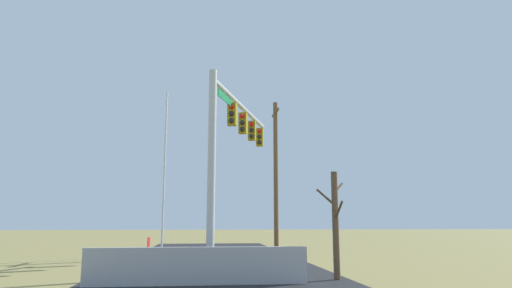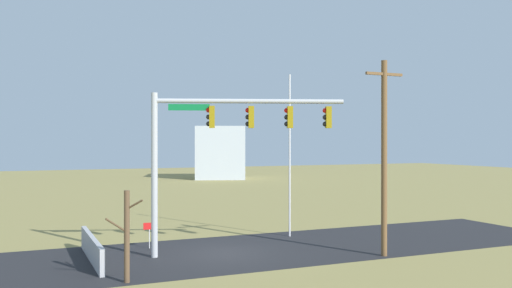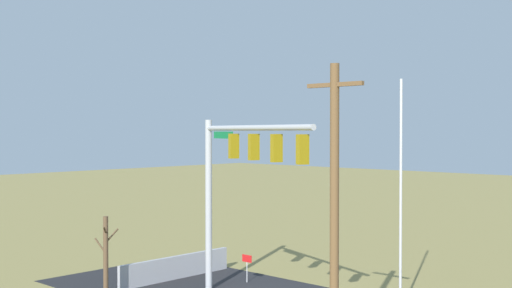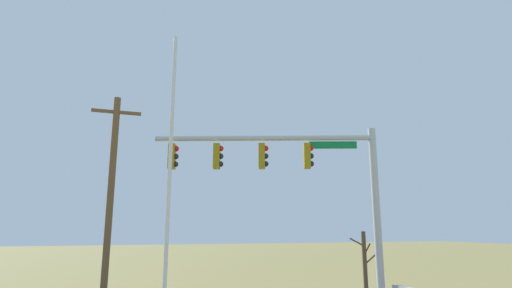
% 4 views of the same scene
% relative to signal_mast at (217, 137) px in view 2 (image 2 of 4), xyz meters
% --- Properties ---
extents(ground_plane, '(160.00, 160.00, 0.00)m').
position_rel_signal_mast_xyz_m(ground_plane, '(-0.60, -0.66, -5.25)').
color(ground_plane, olive).
extents(road_surface, '(28.00, 8.00, 0.01)m').
position_rel_signal_mast_xyz_m(road_surface, '(-4.60, -0.66, -5.24)').
color(road_surface, '#232326').
rests_on(road_surface, ground_plane).
extents(sidewalk_corner, '(6.00, 6.00, 0.01)m').
position_rel_signal_mast_xyz_m(sidewalk_corner, '(3.55, -0.92, -5.25)').
color(sidewalk_corner, '#B7B5AD').
rests_on(sidewalk_corner, ground_plane).
extents(retaining_fence, '(0.20, 6.20, 1.04)m').
position_rel_signal_mast_xyz_m(retaining_fence, '(5.13, -1.29, -4.73)').
color(retaining_fence, '#A8A8AD').
rests_on(retaining_fence, ground_plane).
extents(signal_mast, '(7.99, 3.05, 7.16)m').
position_rel_signal_mast_xyz_m(signal_mast, '(0.00, 0.00, 0.00)').
color(signal_mast, '#B2B5BA').
rests_on(signal_mast, ground_plane).
extents(flagpole, '(0.10, 0.10, 8.60)m').
position_rel_signal_mast_xyz_m(flagpole, '(-5.25, -3.26, -0.95)').
color(flagpole, silver).
rests_on(flagpole, ground_plane).
extents(utility_pole, '(1.90, 0.26, 8.61)m').
position_rel_signal_mast_xyz_m(utility_pole, '(-6.77, 2.85, -0.78)').
color(utility_pole, brown).
rests_on(utility_pole, ground_plane).
extents(bare_tree, '(1.27, 1.02, 3.30)m').
position_rel_signal_mast_xyz_m(bare_tree, '(4.45, 2.91, -3.54)').
color(bare_tree, brown).
rests_on(bare_tree, ground_plane).
extents(open_sign, '(0.56, 0.04, 1.22)m').
position_rel_signal_mast_xyz_m(open_sign, '(2.31, -2.99, -4.34)').
color(open_sign, silver).
rests_on(open_sign, ground_plane).
extents(distant_building, '(8.68, 9.11, 7.14)m').
position_rel_signal_mast_xyz_m(distant_building, '(-17.64, -48.20, -1.68)').
color(distant_building, silver).
rests_on(distant_building, ground_plane).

